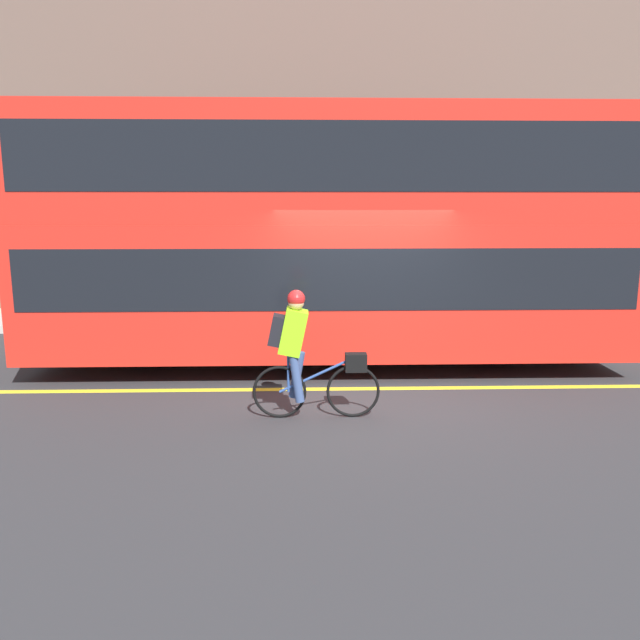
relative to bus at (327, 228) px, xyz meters
The scene contains 8 objects.
ground_plane 2.73m from the bus, 73.13° to the right, with size 80.00×80.00×0.00m, color #2D2D30.
road_center_line 2.65m from the bus, 71.50° to the right, with size 50.00×0.14×0.01m, color yellow.
sidewalk_curb 4.28m from the bus, 82.74° to the left, with size 60.00×2.21×0.15m.
building_facade 5.19m from the bus, 84.57° to the left, with size 60.00×0.30×7.42m.
bus is the anchor object (origin of this frame).
cyclist_on_bike 2.93m from the bus, 98.72° to the right, with size 1.56×0.32×1.58m.
trash_bin 3.96m from the bus, 79.89° to the left, with size 0.47×0.47×0.95m.
street_sign_post 6.18m from the bus, 35.52° to the left, with size 0.36×0.09×2.43m.
Camera 1 is at (-0.87, -8.34, 2.60)m, focal length 35.00 mm.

